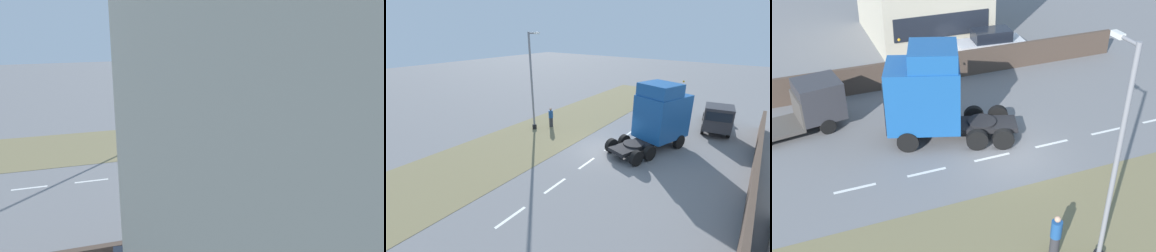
# 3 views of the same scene
# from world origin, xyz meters

# --- Properties ---
(ground_plane) EXTENTS (120.00, 120.00, 0.00)m
(ground_plane) POSITION_xyz_m (0.00, 0.00, 0.00)
(ground_plane) COLOR slate
(ground_plane) RESTS_ON ground
(grass_verge) EXTENTS (7.00, 44.00, 0.01)m
(grass_verge) POSITION_xyz_m (-6.00, 0.00, 0.01)
(grass_verge) COLOR olive
(grass_verge) RESTS_ON ground
(lane_markings) EXTENTS (0.16, 17.80, 0.00)m
(lane_markings) POSITION_xyz_m (0.00, -0.70, 0.00)
(lane_markings) COLOR white
(lane_markings) RESTS_ON ground
(boundary_wall) EXTENTS (0.25, 24.00, 1.65)m
(boundary_wall) POSITION_xyz_m (9.00, 0.00, 0.82)
(boundary_wall) COLOR #4C3D33
(boundary_wall) RESTS_ON ground
(lorry_cab) EXTENTS (4.40, 6.56, 4.94)m
(lorry_cab) POSITION_xyz_m (2.75, 3.02, 2.40)
(lorry_cab) COLOR black
(lorry_cab) RESTS_ON ground
(flatbed_truck) EXTENTS (3.04, 6.44, 2.53)m
(flatbed_truck) POSITION_xyz_m (5.87, 8.36, 1.34)
(flatbed_truck) COLOR #333338
(flatbed_truck) RESTS_ON ground
(lamp_post) EXTENTS (1.30, 0.37, 8.10)m
(lamp_post) POSITION_xyz_m (-7.19, 0.15, 3.71)
(lamp_post) COLOR black
(lamp_post) RESTS_ON ground
(pedestrian) EXTENTS (0.39, 0.39, 1.76)m
(pedestrian) POSITION_xyz_m (-6.42, 1.43, 0.86)
(pedestrian) COLOR #333338
(pedestrian) RESTS_ON ground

